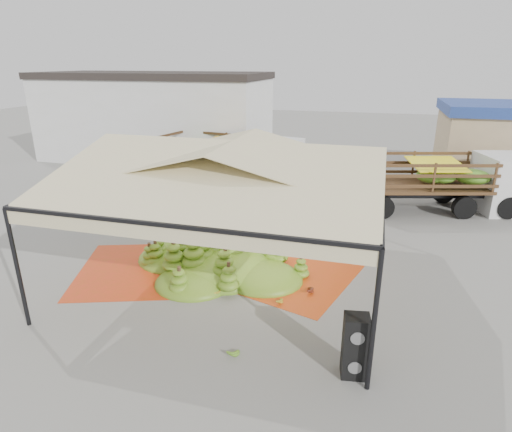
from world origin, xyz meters
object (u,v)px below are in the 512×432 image
(vendor, at_px, (279,197))
(truck_right, at_px, (450,177))
(truck_left, at_px, (235,155))
(banana_heap, at_px, (219,252))
(speaker_stack, at_px, (355,346))

(vendor, xyz_separation_m, truck_right, (6.71, 2.70, 0.64))
(vendor, distance_m, truck_left, 5.27)
(banana_heap, distance_m, truck_left, 9.71)
(truck_left, bearing_deg, speaker_stack, -51.01)
(speaker_stack, bearing_deg, truck_right, 65.83)
(speaker_stack, bearing_deg, vendor, 102.97)
(truck_left, bearing_deg, truck_right, 3.33)
(truck_right, bearing_deg, speaker_stack, -120.78)
(speaker_stack, distance_m, vendor, 9.54)
(vendor, height_order, truck_left, truck_left)
(banana_heap, height_order, truck_left, truck_left)
(truck_right, bearing_deg, truck_left, 156.53)
(vendor, bearing_deg, truck_right, -157.08)
(vendor, bearing_deg, banana_heap, 83.54)
(speaker_stack, xyz_separation_m, truck_left, (-6.79, 12.96, 0.84))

